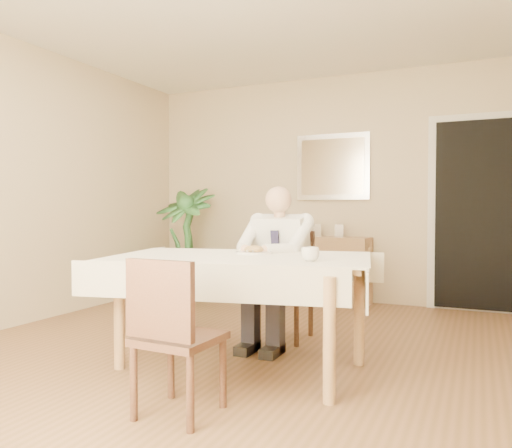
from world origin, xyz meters
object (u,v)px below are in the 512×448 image
at_px(potted_palm, 185,243).
at_px(dining_table, 241,268).
at_px(chair_near, 172,330).
at_px(coffee_mug, 310,254).
at_px(sideboard, 328,270).
at_px(chair_far, 287,277).
at_px(seated_man, 274,257).

bearing_deg(potted_palm, dining_table, -49.80).
bearing_deg(chair_near, dining_table, 95.81).
bearing_deg(coffee_mug, sideboard, 103.54).
relative_size(coffee_mug, sideboard, 0.12).
distance_m(coffee_mug, sideboard, 2.73).
height_order(chair_far, chair_near, chair_far).
relative_size(dining_table, coffee_mug, 17.56).
bearing_deg(chair_far, sideboard, 98.99).
distance_m(chair_far, chair_near, 1.78).
distance_m(seated_man, potted_palm, 2.27).
distance_m(chair_near, potted_palm, 3.46).
relative_size(chair_far, potted_palm, 0.67).
xyz_separation_m(chair_far, potted_palm, (-1.74, 1.18, 0.16)).
bearing_deg(seated_man, chair_far, 90.00).
distance_m(seated_man, coffee_mug, 0.91).
xyz_separation_m(chair_far, chair_near, (0.05, -1.78, -0.04)).
bearing_deg(sideboard, coffee_mug, -71.79).
bearing_deg(sideboard, seated_man, -82.36).
xyz_separation_m(dining_table, seated_man, (0.00, 0.59, 0.02)).
bearing_deg(coffee_mug, seated_man, 126.09).
bearing_deg(chair_far, potted_palm, 151.38).
height_order(chair_near, sideboard, chair_near).
height_order(dining_table, seated_man, seated_man).
relative_size(chair_far, coffee_mug, 8.10).
height_order(chair_far, seated_man, seated_man).
bearing_deg(chair_near, sideboard, 95.30).
bearing_deg(chair_far, seated_man, -84.51).
relative_size(dining_table, chair_far, 2.17).
xyz_separation_m(chair_far, coffee_mug, (0.53, -1.02, 0.30)).
distance_m(chair_far, seated_man, 0.35).
distance_m(coffee_mug, potted_palm, 3.16).
bearing_deg(potted_palm, chair_near, -58.85).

